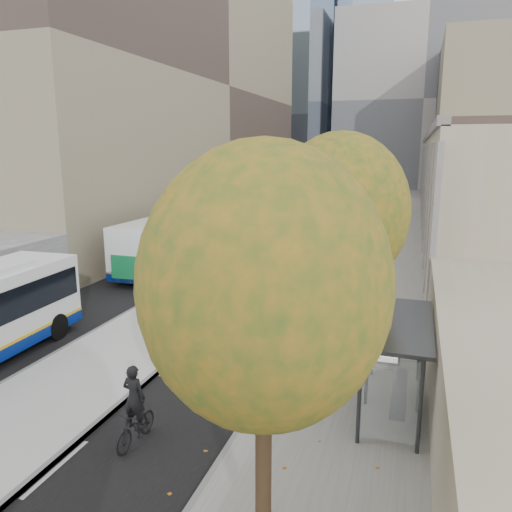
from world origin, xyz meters
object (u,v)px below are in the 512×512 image
at_px(cyclist, 135,415).
at_px(distant_car, 295,204).
at_px(bus_shelter, 402,338).
at_px(bus_far, 207,229).

height_order(cyclist, distant_car, cyclist).
distance_m(bus_shelter, cyclist, 7.20).
xyz_separation_m(bus_far, distant_car, (-0.20, 27.08, -1.13)).
height_order(bus_shelter, bus_far, bus_far).
distance_m(bus_shelter, bus_far, 22.20).
bearing_deg(distant_car, cyclist, -63.83).
height_order(bus_far, cyclist, bus_far).
distance_m(bus_far, distant_car, 27.10).
bearing_deg(cyclist, distant_car, 101.70).
xyz_separation_m(bus_far, cyclist, (7.23, -21.27, -0.97)).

